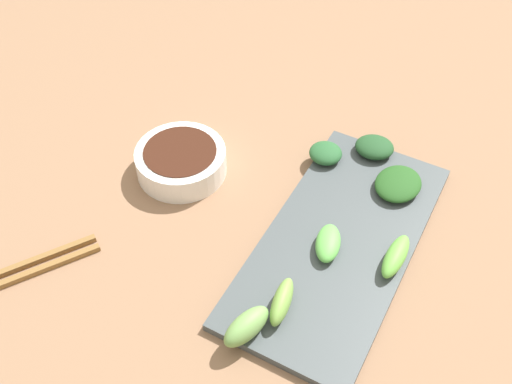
% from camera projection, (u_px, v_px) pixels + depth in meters
% --- Properties ---
extents(tabletop, '(2.10, 2.10, 0.02)m').
position_uv_depth(tabletop, '(247.00, 212.00, 0.85)').
color(tabletop, '#8D674C').
rests_on(tabletop, ground).
extents(sauce_bowl, '(0.13, 0.13, 0.04)m').
position_uv_depth(sauce_bowl, '(181.00, 160.00, 0.88)').
color(sauce_bowl, white).
rests_on(sauce_bowl, tabletop).
extents(serving_plate, '(0.18, 0.38, 0.01)m').
position_uv_depth(serving_plate, '(339.00, 243.00, 0.79)').
color(serving_plate, '#454C50').
rests_on(serving_plate, tabletop).
extents(broccoli_stalk_0, '(0.03, 0.07, 0.03)m').
position_uv_depth(broccoli_stalk_0, '(282.00, 302.00, 0.71)').
color(broccoli_stalk_0, '#78A947').
rests_on(broccoli_stalk_0, serving_plate).
extents(broccoli_leafy_1, '(0.05, 0.05, 0.02)m').
position_uv_depth(broccoli_leafy_1, '(326.00, 153.00, 0.89)').
color(broccoli_leafy_1, '#285C30').
rests_on(broccoli_leafy_1, serving_plate).
extents(broccoli_leafy_2, '(0.07, 0.08, 0.02)m').
position_uv_depth(broccoli_leafy_2, '(398.00, 184.00, 0.85)').
color(broccoli_leafy_2, '#24531F').
rests_on(broccoli_leafy_2, serving_plate).
extents(broccoli_stalk_3, '(0.05, 0.07, 0.03)m').
position_uv_depth(broccoli_stalk_3, '(246.00, 326.00, 0.69)').
color(broccoli_stalk_3, '#71A153').
rests_on(broccoli_stalk_3, serving_plate).
extents(broccoli_stalk_4, '(0.05, 0.07, 0.02)m').
position_uv_depth(broccoli_stalk_4, '(328.00, 243.00, 0.77)').
color(broccoli_stalk_4, '#61BB4E').
rests_on(broccoli_stalk_4, serving_plate).
extents(broccoli_leafy_5, '(0.07, 0.06, 0.02)m').
position_uv_depth(broccoli_leafy_5, '(374.00, 147.00, 0.89)').
color(broccoli_leafy_5, '#224B26').
rests_on(broccoli_leafy_5, serving_plate).
extents(broccoli_stalk_6, '(0.03, 0.07, 0.02)m').
position_uv_depth(broccoli_stalk_6, '(395.00, 257.00, 0.76)').
color(broccoli_stalk_6, '#68B444').
rests_on(broccoli_stalk_6, serving_plate).
extents(chopsticks, '(0.15, 0.21, 0.01)m').
position_uv_depth(chopsticks, '(9.00, 276.00, 0.76)').
color(chopsticks, brown).
rests_on(chopsticks, tabletop).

